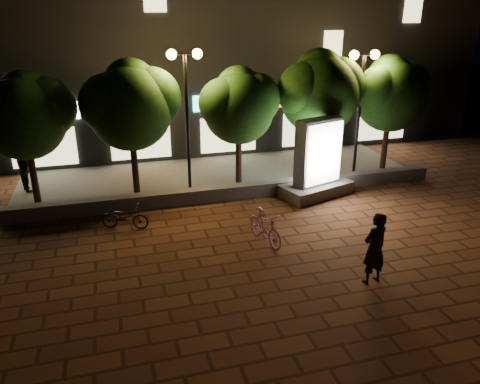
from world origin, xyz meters
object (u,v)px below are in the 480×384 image
object	(u,v)px
ad_kiosk	(317,165)
street_lamp_right	(362,81)
pedestrian	(26,169)
tree_mid	(239,103)
rider	(374,248)
tree_far_left	(25,113)
tree_far_right	(391,91)
tree_right	(320,90)
scooter_parked	(125,217)
street_lamp_left	(186,85)
tree_left	(131,103)
scooter_pink	(265,227)

from	to	relation	value
ad_kiosk	street_lamp_right	bearing A→B (deg)	34.10
pedestrian	tree_mid	bearing A→B (deg)	-122.31
rider	tree_far_left	bearing A→B (deg)	-54.30
tree_far_left	street_lamp_right	world-z (taller)	street_lamp_right
tree_far_left	street_lamp_right	distance (m)	12.47
tree_mid	tree_far_right	distance (m)	6.50
tree_right	ad_kiosk	distance (m)	3.21
rider	scooter_parked	bearing A→B (deg)	-52.06
tree_far_left	street_lamp_left	distance (m)	5.50
ad_kiosk	rider	distance (m)	6.05
street_lamp_left	rider	world-z (taller)	street_lamp_left
tree_left	street_lamp_left	distance (m)	2.05
street_lamp_left	scooter_pink	xyz separation A→B (m)	(1.40, -4.85, -3.51)
tree_far_right	scooter_pink	xyz separation A→B (m)	(-7.16, -5.12, -2.85)
tree_far_left	tree_mid	distance (m)	7.50
rider	pedestrian	distance (m)	13.06
tree_left	ad_kiosk	xyz separation A→B (m)	(6.43, -1.96, -2.27)
scooter_pink	rider	size ratio (longest dim) A/B	0.89
tree_right	street_lamp_right	world-z (taller)	tree_right
tree_far_left	street_lamp_right	xyz separation A→B (m)	(12.45, -0.26, 0.60)
street_lamp_left	scooter_parked	bearing A→B (deg)	-133.32
tree_mid	ad_kiosk	world-z (taller)	tree_mid
tree_left	street_lamp_left	world-z (taller)	street_lamp_left
tree_mid	street_lamp_right	bearing A→B (deg)	-3.04
street_lamp_right	scooter_pink	distance (m)	8.15
tree_mid	pedestrian	xyz separation A→B (m)	(-7.98, 1.29, -2.30)
tree_far_left	street_lamp_right	bearing A→B (deg)	-1.21
ad_kiosk	scooter_pink	world-z (taller)	ad_kiosk
pedestrian	tree_far_right	bearing A→B (deg)	-118.23
tree_left	ad_kiosk	world-z (taller)	tree_left
scooter_parked	tree_right	bearing A→B (deg)	-49.39
tree_far_right	street_lamp_right	distance (m)	1.66
tree_mid	tree_far_right	world-z (taller)	tree_far_right
tree_far_left	scooter_parked	world-z (taller)	tree_far_left
tree_left	scooter_parked	world-z (taller)	tree_left
tree_left	ad_kiosk	distance (m)	7.10
pedestrian	ad_kiosk	bearing A→B (deg)	-130.48
tree_right	scooter_parked	size ratio (longest dim) A/B	3.34
tree_left	scooter_parked	bearing A→B (deg)	-101.83
ad_kiosk	pedestrian	world-z (taller)	ad_kiosk
tree_far_right	street_lamp_left	xyz separation A→B (m)	(-8.55, -0.26, 0.66)
tree_right	street_lamp_right	xyz separation A→B (m)	(1.64, -0.26, 0.33)
tree_mid	scooter_parked	xyz separation A→B (m)	(-4.62, -2.99, -2.82)
scooter_pink	tree_far_left	bearing A→B (deg)	129.12
tree_left	tree_right	xyz separation A→B (m)	(7.30, 0.00, 0.12)
tree_left	tree_right	bearing A→B (deg)	0.00
pedestrian	scooter_parked	bearing A→B (deg)	-164.99
tree_mid	ad_kiosk	bearing A→B (deg)	-38.84
tree_right	pedestrian	size ratio (longest dim) A/B	3.03
street_lamp_right	scooter_pink	size ratio (longest dim) A/B	2.88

